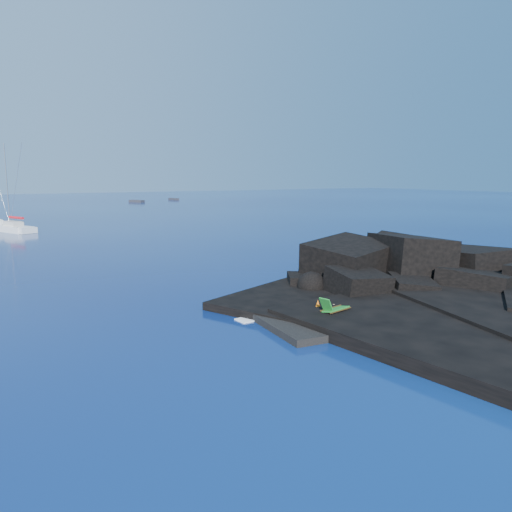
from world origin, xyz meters
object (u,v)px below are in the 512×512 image
Objects in this scene: deck_chair at (336,305)px; distant_boat_a at (137,202)px; sailboat at (12,232)px; marker_cone at (318,306)px; distant_boat_b at (174,200)px; sunbather at (326,307)px.

deck_chair reaches higher than distant_boat_a.
sailboat is at bearing -145.53° from distant_boat_a.
sailboat is 6.72× the size of deck_chair.
distant_boat_b is at bearing 71.39° from marker_cone.
deck_chair is at bearing -90.06° from sunbather.
sunbather is at bearing -1.08° from marker_cone.
deck_chair is at bearing -77.83° from marker_cone.
sailboat reaches higher than distant_boat_a.
deck_chair is (9.67, -54.13, 0.94)m from sailboat.
distant_boat_b is (40.79, 122.66, -0.53)m from sunbather.
deck_chair is 1.23m from sunbather.
marker_cone is 0.15× the size of distant_boat_b.
marker_cone is 0.13× the size of distant_boat_a.
distant_boat_b is at bearing 84.74° from sunbather.
distant_boat_b is (41.06, 123.79, -0.94)m from deck_chair.
sunbather is at bearing -101.79° from sailboat.
sunbather reaches higher than distant_boat_b.
sailboat reaches higher than marker_cone.
sailboat is at bearing 88.13° from deck_chair.
marker_cone is at bearing 90.16° from deck_chair.
sunbather is at bearing -118.30° from distant_boat_b.
sunbather is 118.56m from distant_boat_a.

